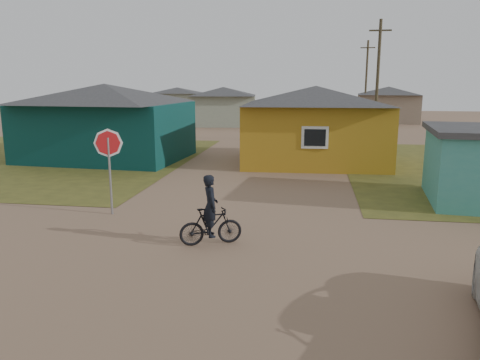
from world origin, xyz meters
TOP-DOWN VIEW (x-y plane):
  - ground at (0.00, 0.00)m, footprint 120.00×120.00m
  - grass_nw at (-14.00, 13.00)m, footprint 20.00×18.00m
  - house_teal at (-8.50, 13.50)m, footprint 8.93×7.08m
  - house_yellow at (2.50, 14.00)m, footprint 7.72×6.76m
  - house_pale_west at (-6.00, 34.00)m, footprint 7.04×6.15m
  - house_beige_east at (10.00, 40.00)m, footprint 6.95×6.05m
  - house_pale_north at (-14.00, 46.00)m, footprint 6.28×5.81m
  - utility_pole_near at (6.50, 22.00)m, footprint 1.40×0.20m
  - utility_pole_far at (7.50, 38.00)m, footprint 1.40×0.20m
  - stop_sign at (-3.82, 3.32)m, footprint 0.88×0.17m
  - cyclist at (-0.14, 1.04)m, footprint 1.67×1.04m

SIDE VIEW (x-z plane):
  - ground at x=0.00m, z-range 0.00..0.00m
  - grass_nw at x=-14.00m, z-range 0.00..0.01m
  - cyclist at x=-0.14m, z-range -0.25..1.58m
  - house_pale_north at x=-14.00m, z-range 0.05..3.45m
  - house_pale_west at x=-6.00m, z-range 0.06..3.66m
  - house_beige_east at x=10.00m, z-range 0.06..3.66m
  - stop_sign at x=-3.82m, z-range 0.62..3.32m
  - house_yellow at x=2.50m, z-range 0.05..3.95m
  - house_teal at x=-8.50m, z-range 0.05..4.05m
  - utility_pole_near at x=6.50m, z-range 0.14..8.14m
  - utility_pole_far at x=7.50m, z-range 0.14..8.14m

